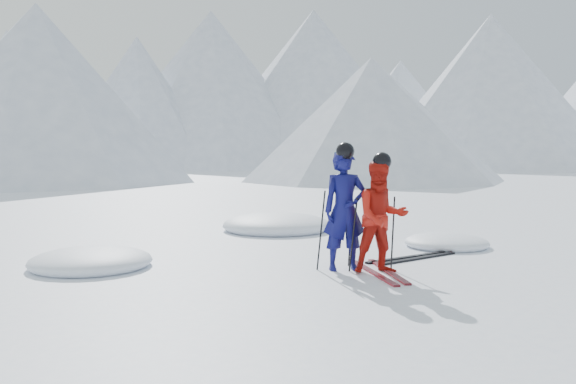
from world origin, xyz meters
name	(u,v)px	position (x,y,z in m)	size (l,w,h in m)	color
ground	(419,262)	(0.00, 0.00, 0.00)	(160.00, 160.00, 0.00)	white
mountain_range	(178,77)	(5.71, 35.31, 6.72)	(106.15, 62.94, 15.53)	#B2BCD1
skier_blue	(345,210)	(-1.36, -0.07, 0.86)	(0.62, 0.41, 1.71)	#0E0E54
skier_red	(381,217)	(-1.01, -0.46, 0.79)	(0.76, 0.60, 1.57)	#B2170E
pole_blue_left	(321,230)	(-1.66, 0.08, 0.57)	(0.02, 0.02, 1.14)	black
pole_blue_right	(351,227)	(-1.11, 0.18, 0.57)	(0.02, 0.02, 1.14)	black
pole_red_left	(353,235)	(-1.31, -0.21, 0.52)	(0.02, 0.02, 1.05)	black
pole_red_right	(393,233)	(-0.71, -0.31, 0.52)	(0.02, 0.02, 1.05)	black
ski_worn_left	(373,273)	(-1.13, -0.46, 0.01)	(0.09, 1.70, 0.03)	black
ski_worn_right	(388,271)	(-0.89, -0.46, 0.01)	(0.09, 1.70, 0.03)	black
ski_loose_a	(407,257)	(0.00, 0.31, 0.01)	(0.09, 1.70, 0.03)	black
ski_loose_b	(418,258)	(0.10, 0.16, 0.01)	(0.09, 1.70, 0.03)	black
snow_lumps	(263,240)	(-1.34, 3.02, 0.00)	(7.55, 5.11, 0.50)	white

